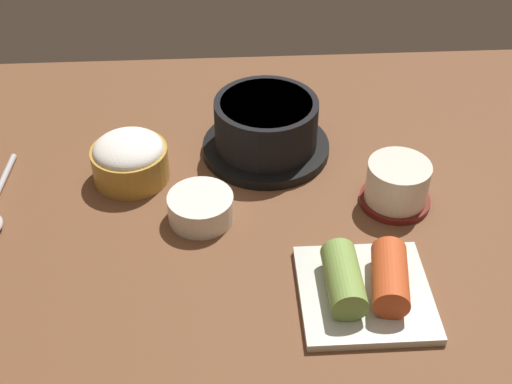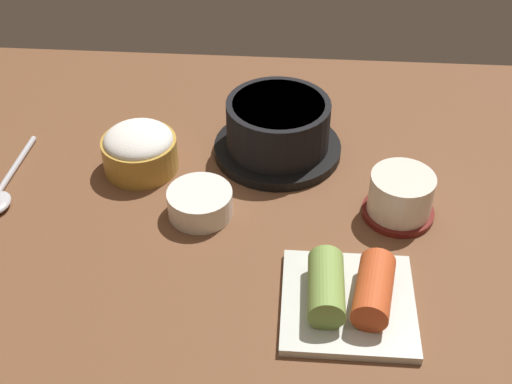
% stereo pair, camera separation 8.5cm
% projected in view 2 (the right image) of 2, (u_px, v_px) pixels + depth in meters
% --- Properties ---
extents(dining_table, '(1.00, 0.76, 0.02)m').
position_uv_depth(dining_table, '(242.00, 205.00, 0.89)').
color(dining_table, brown).
rests_on(dining_table, ground).
extents(stone_pot, '(0.18, 0.18, 0.08)m').
position_uv_depth(stone_pot, '(278.00, 129.00, 0.94)').
color(stone_pot, black).
rests_on(stone_pot, dining_table).
extents(rice_bowl, '(0.10, 0.10, 0.06)m').
position_uv_depth(rice_bowl, '(139.00, 149.00, 0.92)').
color(rice_bowl, '#B78C38').
rests_on(rice_bowl, dining_table).
extents(tea_cup_with_saucer, '(0.09, 0.09, 0.06)m').
position_uv_depth(tea_cup_with_saucer, '(400.00, 196.00, 0.84)').
color(tea_cup_with_saucer, maroon).
rests_on(tea_cup_with_saucer, dining_table).
extents(banchan_cup_center, '(0.08, 0.08, 0.03)m').
position_uv_depth(banchan_cup_center, '(200.00, 202.00, 0.85)').
color(banchan_cup_center, white).
rests_on(banchan_cup_center, dining_table).
extents(kimchi_plate, '(0.14, 0.14, 0.05)m').
position_uv_depth(kimchi_plate, '(349.00, 294.00, 0.74)').
color(kimchi_plate, silver).
rests_on(kimchi_plate, dining_table).
extents(spoon, '(0.04, 0.17, 0.01)m').
position_uv_depth(spoon, '(2.00, 192.00, 0.89)').
color(spoon, '#B7B7BC').
rests_on(spoon, dining_table).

